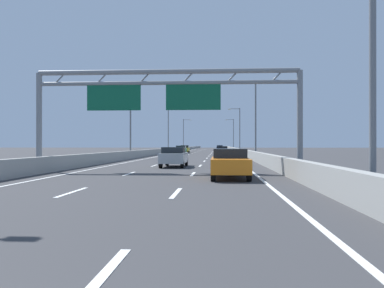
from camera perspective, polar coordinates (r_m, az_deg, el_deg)
ground_plane at (r=101.37m, az=1.93°, el=-1.03°), size 260.00×260.00×0.00m
lane_dash_left_1 at (r=14.79m, az=-16.32°, el=-6.46°), size 0.16×3.00×0.01m
lane_dash_left_2 at (r=23.41m, az=-8.72°, el=-4.11°), size 0.16×3.00×0.01m
lane_dash_left_3 at (r=32.24m, az=-5.25°, el=-3.01°), size 0.16×3.00×0.01m
lane_dash_left_4 at (r=41.15m, az=-3.29°, el=-2.38°), size 0.16×3.00×0.01m
lane_dash_left_5 at (r=50.08m, az=-2.02°, el=-1.97°), size 0.16×3.00×0.01m
lane_dash_left_6 at (r=59.04m, az=-1.14°, el=-1.69°), size 0.16×3.00×0.01m
lane_dash_left_7 at (r=68.01m, az=-0.49°, el=-1.48°), size 0.16×3.00×0.01m
lane_dash_left_8 at (r=76.98m, az=0.01°, el=-1.32°), size 0.16×3.00×0.01m
lane_dash_left_9 at (r=85.97m, az=0.40°, el=-1.19°), size 0.16×3.00×0.01m
lane_dash_left_10 at (r=94.95m, az=0.72°, el=-1.09°), size 0.16×3.00×0.01m
lane_dash_left_11 at (r=103.94m, az=0.98°, el=-1.00°), size 0.16×3.00×0.01m
lane_dash_left_12 at (r=112.93m, az=1.20°, el=-0.93°), size 0.16×3.00×0.01m
lane_dash_left_13 at (r=121.92m, az=1.39°, el=-0.87°), size 0.16×3.00×0.01m
lane_dash_left_14 at (r=130.91m, az=1.56°, el=-0.81°), size 0.16×3.00×0.01m
lane_dash_left_15 at (r=139.90m, az=1.70°, el=-0.77°), size 0.16×3.00×0.01m
lane_dash_left_16 at (r=148.90m, az=1.82°, el=-0.73°), size 0.16×3.00×0.01m
lane_dash_left_17 at (r=157.89m, az=1.94°, el=-0.69°), size 0.16×3.00×0.01m
lane_dash_right_0 at (r=5.28m, az=-13.02°, el=-18.19°), size 0.16×3.00×0.01m
lane_dash_right_1 at (r=13.97m, az=-2.22°, el=-6.83°), size 0.16×3.00×0.01m
lane_dash_right_2 at (r=22.91m, az=0.13°, el=-4.20°), size 0.16×3.00×0.01m
lane_dash_right_3 at (r=31.88m, az=1.16°, el=-3.04°), size 0.16×3.00×0.01m
lane_dash_right_4 at (r=40.86m, az=1.74°, el=-2.39°), size 0.16×3.00×0.01m
lane_dash_right_5 at (r=49.85m, az=2.10°, el=-1.98°), size 0.16×3.00×0.01m
lane_dash_right_6 at (r=58.84m, az=2.36°, el=-1.69°), size 0.16×3.00×0.01m
lane_dash_right_7 at (r=67.84m, az=2.54°, el=-1.48°), size 0.16×3.00×0.01m
lane_dash_right_8 at (r=76.83m, az=2.69°, el=-1.32°), size 0.16×3.00×0.01m
lane_dash_right_9 at (r=85.83m, az=2.80°, el=-1.19°), size 0.16×3.00×0.01m
lane_dash_right_10 at (r=94.83m, az=2.89°, el=-1.09°), size 0.16×3.00×0.01m
lane_dash_right_11 at (r=103.82m, az=2.97°, el=-1.00°), size 0.16×3.00×0.01m
lane_dash_right_12 at (r=112.82m, az=3.03°, el=-0.93°), size 0.16×3.00×0.01m
lane_dash_right_13 at (r=121.82m, az=3.09°, el=-0.87°), size 0.16×3.00×0.01m
lane_dash_right_14 at (r=130.82m, az=3.13°, el=-0.81°), size 0.16×3.00×0.01m
lane_dash_right_15 at (r=139.82m, az=3.17°, el=-0.77°), size 0.16×3.00×0.01m
lane_dash_right_16 at (r=148.82m, az=3.21°, el=-0.73°), size 0.16×3.00×0.01m
lane_dash_right_17 at (r=157.82m, az=3.24°, el=-0.69°), size 0.16×3.00×0.01m
edge_line_left at (r=89.72m, az=-1.67°, el=-1.14°), size 0.16×176.00×0.01m
edge_line_right at (r=89.34m, az=5.05°, el=-1.15°), size 0.16×176.00×0.01m
barrier_left at (r=111.77m, az=-1.44°, el=-0.70°), size 0.45×220.00×0.95m
barrier_right at (r=111.37m, az=5.65°, el=-0.70°), size 0.45×220.00×0.95m
sign_gantry at (r=25.76m, az=-3.97°, el=7.00°), size 16.72×0.36×6.36m
streetlamp_right_near at (r=13.43m, az=22.86°, el=16.14°), size 2.58×0.28×9.50m
streetlamp_left_mid at (r=51.36m, az=-8.30°, el=4.09°), size 2.58×0.28×9.50m
streetlamp_right_mid at (r=50.41m, az=8.58°, el=4.17°), size 2.58×0.28×9.50m
streetlamp_left_far at (r=88.74m, az=-3.17°, el=2.33°), size 2.58×0.28×9.50m
streetlamp_right_far at (r=88.19m, az=6.51°, el=2.34°), size 2.58×0.28×9.50m
streetlamp_left_distant at (r=126.43m, az=-1.10°, el=1.60°), size 2.58×0.28×9.50m
streetlamp_right_distant at (r=126.05m, az=5.69°, el=1.61°), size 2.58×0.28×9.50m
blue_car at (r=117.16m, az=3.88°, el=-0.52°), size 1.86×4.50×1.50m
silver_car at (r=30.29m, az=-2.51°, el=-1.77°), size 1.74×4.68×1.47m
black_car at (r=64.00m, az=4.20°, el=-0.91°), size 1.86×4.39×1.41m
yellow_car at (r=82.52m, az=-1.02°, el=-0.69°), size 1.74×4.46×1.53m
orange_car at (r=20.19m, az=5.30°, el=-2.61°), size 1.81×4.70×1.45m
green_car at (r=73.26m, az=-1.56°, el=-0.78°), size 1.86×4.67×1.48m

